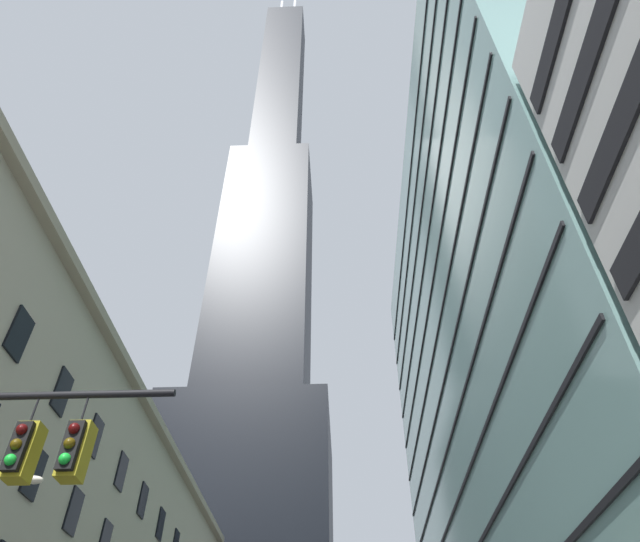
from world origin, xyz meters
TOP-DOWN VIEW (x-y plane):
  - dark_skyscraper at (-11.71, 79.21)m, footprint 26.10×26.10m
  - glass_office_midrise at (18.64, 32.73)m, footprint 15.38×53.18m

SIDE VIEW (x-z plane):
  - glass_office_midrise at x=18.64m, z-range 0.00..53.78m
  - dark_skyscraper at x=-11.71m, z-range -41.23..171.29m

